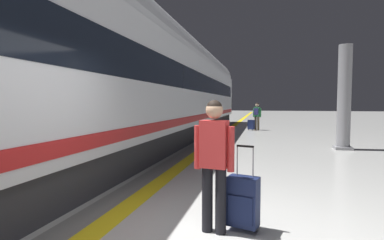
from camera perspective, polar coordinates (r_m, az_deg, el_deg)
name	(u,v)px	position (r m, az deg, el deg)	size (l,w,h in m)	color
safety_line_strip	(217,138)	(13.44, 4.83, -3.57)	(0.36, 80.00, 0.01)	yellow
tactile_edge_band	(210,138)	(13.49, 3.53, -3.55)	(0.58, 80.00, 0.01)	slate
high_speed_train	(154,80)	(11.54, -7.32, 7.71)	(2.94, 30.57, 4.97)	#38383D
traveller_foreground	(214,156)	(3.67, 4.29, -6.99)	(0.51, 0.24, 1.65)	black
rolling_suitcase_foreground	(243,201)	(3.91, 9.85, -15.21)	(0.42, 0.32, 1.08)	#19234C
passenger_near	(257,114)	(17.92, 12.42, 1.15)	(0.48, 0.38, 1.62)	brown
suitcase_near	(251,125)	(17.77, 11.37, -0.88)	(0.44, 0.38, 0.61)	#19234C
platform_pillar	(344,100)	(11.45, 27.31, 3.51)	(0.56, 0.56, 3.60)	gray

